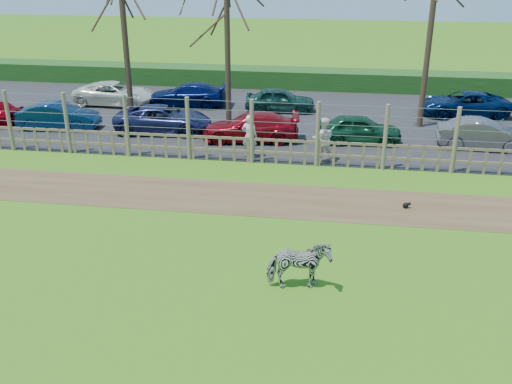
# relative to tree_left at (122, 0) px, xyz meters

# --- Properties ---
(ground) EXTENTS (120.00, 120.00, 0.00)m
(ground) POSITION_rel_tree_left_xyz_m (6.50, -12.50, -5.62)
(ground) COLOR #63A029
(ground) RESTS_ON ground
(dirt_strip) EXTENTS (34.00, 2.80, 0.01)m
(dirt_strip) POSITION_rel_tree_left_xyz_m (6.50, -8.00, -5.61)
(dirt_strip) COLOR brown
(dirt_strip) RESTS_ON ground
(asphalt) EXTENTS (44.00, 13.00, 0.04)m
(asphalt) POSITION_rel_tree_left_xyz_m (6.50, 2.00, -5.60)
(asphalt) COLOR #232326
(asphalt) RESTS_ON ground
(hedge) EXTENTS (46.00, 2.00, 1.10)m
(hedge) POSITION_rel_tree_left_xyz_m (6.50, 9.00, -5.07)
(hedge) COLOR #1E4716
(hedge) RESTS_ON ground
(fence) EXTENTS (30.16, 0.16, 2.50)m
(fence) POSITION_rel_tree_left_xyz_m (6.50, -4.50, -4.81)
(fence) COLOR brown
(fence) RESTS_ON ground
(tree_left) EXTENTS (4.80, 4.80, 7.88)m
(tree_left) POSITION_rel_tree_left_xyz_m (0.00, 0.00, 0.00)
(tree_left) COLOR #3D2B1E
(tree_left) RESTS_ON ground
(tree_mid) EXTENTS (4.80, 4.80, 6.83)m
(tree_mid) POSITION_rel_tree_left_xyz_m (4.50, 1.00, -0.75)
(tree_mid) COLOR #3D2B1E
(tree_mid) RESTS_ON ground
(tree_right) EXTENTS (4.80, 4.80, 7.35)m
(tree_right) POSITION_rel_tree_left_xyz_m (13.50, 1.50, -0.37)
(tree_right) COLOR #3D2B1E
(tree_right) RESTS_ON ground
(zebra) EXTENTS (1.62, 0.99, 1.28)m
(zebra) POSITION_rel_tree_left_xyz_m (9.03, -13.26, -4.98)
(zebra) COLOR gray
(zebra) RESTS_ON ground
(visitor_a) EXTENTS (0.70, 0.53, 1.72)m
(visitor_a) POSITION_rel_tree_left_xyz_m (6.33, -4.00, -4.71)
(visitor_a) COLOR #BCB8B2
(visitor_a) RESTS_ON asphalt
(visitor_b) EXTENTS (0.93, 0.78, 1.72)m
(visitor_b) POSITION_rel_tree_left_xyz_m (9.21, -3.98, -4.71)
(visitor_b) COLOR silver
(visitor_b) RESTS_ON asphalt
(crow) EXTENTS (0.25, 0.19, 0.21)m
(crow) POSITION_rel_tree_left_xyz_m (12.06, -8.01, -5.51)
(crow) COLOR black
(crow) RESTS_ON ground
(car_1) EXTENTS (3.74, 1.58, 1.20)m
(car_1) POSITION_rel_tree_left_xyz_m (-2.97, -1.42, -4.98)
(car_1) COLOR #0A2548
(car_1) RESTS_ON asphalt
(car_2) EXTENTS (4.47, 2.34, 1.20)m
(car_2) POSITION_rel_tree_left_xyz_m (1.94, -1.20, -4.98)
(car_2) COLOR #1B204B
(car_2) RESTS_ON asphalt
(car_3) EXTENTS (4.32, 2.20, 1.20)m
(car_3) POSITION_rel_tree_left_xyz_m (6.02, -1.86, -4.98)
(car_3) COLOR maroon
(car_3) RESTS_ON asphalt
(car_4) EXTENTS (3.61, 1.65, 1.20)m
(car_4) POSITION_rel_tree_left_xyz_m (10.65, -1.44, -4.98)
(car_4) COLOR #114226
(car_4) RESTS_ON asphalt
(car_5) EXTENTS (3.71, 1.49, 1.20)m
(car_5) POSITION_rel_tree_left_xyz_m (15.68, -1.43, -4.98)
(car_5) COLOR #5C565B
(car_5) RESTS_ON asphalt
(car_8) EXTENTS (4.41, 2.19, 1.20)m
(car_8) POSITION_rel_tree_left_xyz_m (-2.11, 3.26, -4.98)
(car_8) COLOR silver
(car_8) RESTS_ON asphalt
(car_9) EXTENTS (4.21, 1.87, 1.20)m
(car_9) POSITION_rel_tree_left_xyz_m (1.79, 3.59, -4.98)
(car_9) COLOR #050F42
(car_9) RESTS_ON asphalt
(car_10) EXTENTS (3.61, 1.66, 1.20)m
(car_10) POSITION_rel_tree_left_xyz_m (6.72, 3.23, -4.98)
(car_10) COLOR #193F37
(car_10) RESTS_ON asphalt
(car_12) EXTENTS (4.49, 2.41, 1.20)m
(car_12) POSITION_rel_tree_left_xyz_m (15.83, 3.74, -4.98)
(car_12) COLOR #051B46
(car_12) RESTS_ON asphalt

